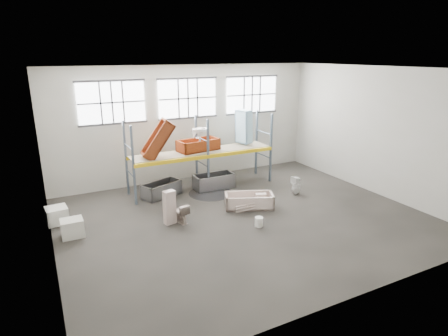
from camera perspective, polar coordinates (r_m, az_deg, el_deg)
floor at (r=13.14m, az=2.99°, el=-7.78°), size 12.00×10.00×0.10m
ceiling at (r=11.94m, az=3.38°, el=15.05°), size 12.00×10.00×0.10m
wall_back at (r=16.75m, az=-5.55°, el=6.78°), size 12.00×0.10×5.00m
wall_front at (r=8.51m, az=20.47°, el=-4.42°), size 12.00×0.10×5.00m
wall_left at (r=10.73m, az=-26.08°, el=-0.75°), size 0.10×10.00×5.00m
wall_right at (r=16.13m, az=22.21°, el=5.20°), size 0.10×10.00×5.00m
window_left at (r=15.62m, az=-16.64°, el=9.50°), size 2.60×0.04×1.60m
window_mid at (r=16.49m, az=-5.51°, el=10.48°), size 2.60×0.04×1.60m
window_right at (r=17.91m, az=4.22°, el=11.03°), size 2.60×0.04×1.60m
rack_upright_la at (r=14.11m, az=-13.56°, el=0.26°), size 0.08×0.08×3.00m
rack_upright_lb at (r=15.24m, az=-14.65°, el=1.41°), size 0.08×0.08×3.00m
rack_upright_ma at (r=15.04m, az=-2.42°, el=1.76°), size 0.08×0.08×3.00m
rack_upright_mb at (r=16.10m, az=-4.20°, el=2.75°), size 0.08×0.08×3.00m
rack_upright_ra at (r=16.47m, az=7.13°, el=2.99°), size 0.08×0.08×3.00m
rack_upright_rb at (r=17.44m, az=4.93°, el=3.85°), size 0.08×0.08×3.00m
rack_beam_front at (r=15.04m, az=-2.42°, el=1.76°), size 6.00×0.10×0.14m
rack_beam_back at (r=16.10m, az=-4.20°, el=2.75°), size 6.00×0.10×0.14m
shelf_deck at (r=15.55m, az=-3.34°, el=2.56°), size 5.90×1.10×0.03m
wet_patch at (r=15.33m, az=-2.04°, el=-3.83°), size 1.80×1.80×0.00m
bathtub_beige at (r=13.90m, az=3.82°, el=-4.97°), size 1.94×1.46×0.52m
cistern_spare at (r=14.10m, az=5.60°, el=-4.60°), size 0.43×0.31×0.37m
sink_in_tub at (r=13.69m, az=3.96°, el=-5.78°), size 0.48×0.48×0.15m
toilet_beige at (r=12.75m, az=-6.61°, el=-6.79°), size 0.51×0.72×0.66m
cistern_tall at (r=12.61m, az=-8.26°, el=-5.93°), size 0.41×0.31×1.15m
toilet_white at (r=15.36m, az=10.87°, el=-2.60°), size 0.35×0.34×0.75m
steel_tub_left at (r=15.14m, az=-9.45°, el=-3.19°), size 1.71×1.26×0.57m
steel_tub_right at (r=15.81m, az=-1.56°, el=-2.00°), size 1.67×0.80×0.61m
rust_tub_flat at (r=15.58m, az=-3.92°, el=3.48°), size 1.81×1.05×0.48m
rust_tub_tilted at (r=14.62m, az=-10.01°, el=4.27°), size 1.39×0.91×1.60m
sink_on_shelf at (r=15.14m, az=-3.67°, el=4.16°), size 0.73×0.64×0.54m
blue_tub_upright at (r=16.47m, az=3.02°, el=6.28°), size 0.63×0.77×1.45m
bucket at (r=12.51m, az=5.31°, el=-8.12°), size 0.31×0.31×0.31m
carton_near at (r=12.66m, az=-22.01°, el=-8.42°), size 0.66×0.56×0.56m
carton_far at (r=13.81m, az=-24.00°, el=-6.56°), size 0.72×0.72×0.55m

